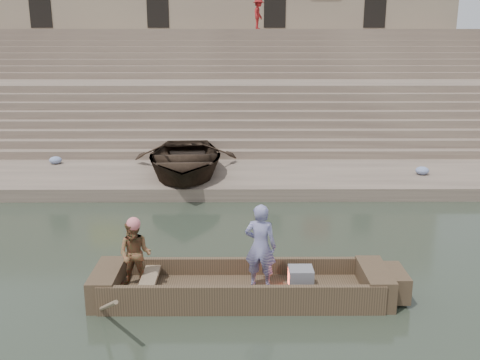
{
  "coord_description": "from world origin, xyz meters",
  "views": [
    {
      "loc": [
        2.72,
        -9.36,
        4.88
      ],
      "look_at": [
        2.8,
        3.41,
        1.4
      ],
      "focal_mm": 39.88,
      "sensor_mm": 36.0,
      "label": 1
    }
  ],
  "objects_px": {
    "main_rowboat": "(241,293)",
    "beached_rowboat": "(184,159)",
    "pedestrian": "(258,14)",
    "rowing_man": "(135,254)",
    "television": "(300,278)",
    "standing_man": "(260,246)"
  },
  "relations": [
    {
      "from": "main_rowboat",
      "to": "beached_rowboat",
      "type": "height_order",
      "value": "beached_rowboat"
    },
    {
      "from": "main_rowboat",
      "to": "rowing_man",
      "type": "height_order",
      "value": "rowing_man"
    },
    {
      "from": "rowing_man",
      "to": "pedestrian",
      "type": "relative_size",
      "value": 0.81
    },
    {
      "from": "rowing_man",
      "to": "television",
      "type": "xyz_separation_m",
      "value": [
        3.12,
        -0.06,
        -0.47
      ]
    },
    {
      "from": "main_rowboat",
      "to": "beached_rowboat",
      "type": "distance_m",
      "value": 8.15
    },
    {
      "from": "main_rowboat",
      "to": "rowing_man",
      "type": "bearing_deg",
      "value": 178.41
    },
    {
      "from": "main_rowboat",
      "to": "pedestrian",
      "type": "relative_size",
      "value": 3.03
    },
    {
      "from": "television",
      "to": "pedestrian",
      "type": "height_order",
      "value": "pedestrian"
    },
    {
      "from": "rowing_man",
      "to": "pedestrian",
      "type": "bearing_deg",
      "value": 90.45
    },
    {
      "from": "rowing_man",
      "to": "beached_rowboat",
      "type": "bearing_deg",
      "value": 97.38
    },
    {
      "from": "beached_rowboat",
      "to": "pedestrian",
      "type": "bearing_deg",
      "value": 74.74
    },
    {
      "from": "standing_man",
      "to": "rowing_man",
      "type": "relative_size",
      "value": 1.24
    },
    {
      "from": "rowing_man",
      "to": "pedestrian",
      "type": "height_order",
      "value": "pedestrian"
    },
    {
      "from": "main_rowboat",
      "to": "television",
      "type": "bearing_deg",
      "value": 0.0
    },
    {
      "from": "main_rowboat",
      "to": "rowing_man",
      "type": "distance_m",
      "value": 2.15
    },
    {
      "from": "beached_rowboat",
      "to": "pedestrian",
      "type": "height_order",
      "value": "pedestrian"
    },
    {
      "from": "pedestrian",
      "to": "television",
      "type": "bearing_deg",
      "value": -164.17
    },
    {
      "from": "standing_man",
      "to": "rowing_man",
      "type": "xyz_separation_m",
      "value": [
        -2.36,
        0.0,
        -0.16
      ]
    },
    {
      "from": "standing_man",
      "to": "rowing_man",
      "type": "height_order",
      "value": "standing_man"
    },
    {
      "from": "television",
      "to": "beached_rowboat",
      "type": "relative_size",
      "value": 0.09
    },
    {
      "from": "television",
      "to": "pedestrian",
      "type": "xyz_separation_m",
      "value": [
        0.02,
        21.83,
        5.61
      ]
    },
    {
      "from": "rowing_man",
      "to": "beached_rowboat",
      "type": "height_order",
      "value": "rowing_man"
    }
  ]
}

